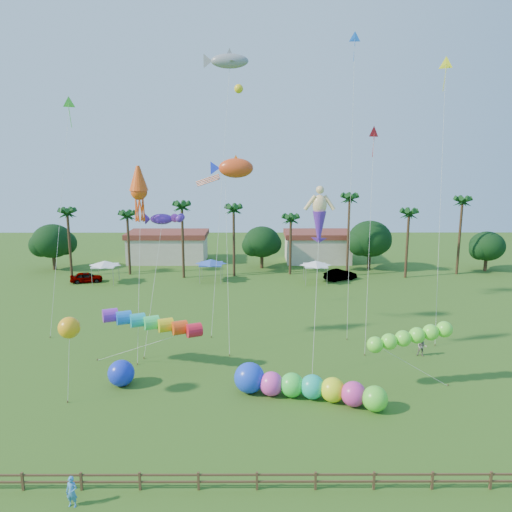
{
  "coord_description": "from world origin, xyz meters",
  "views": [
    {
      "loc": [
        -0.13,
        -28.7,
        16.91
      ],
      "look_at": [
        0.0,
        10.0,
        9.0
      ],
      "focal_mm": 35.0,
      "sensor_mm": 36.0,
      "label": 1
    }
  ],
  "objects_px": {
    "caterpillar_inflatable": "(303,386)",
    "spectator_b": "(422,347)",
    "blue_ball": "(121,373)",
    "spectator_a": "(72,492)",
    "car_b": "(340,275)",
    "car_a": "(86,277)"
  },
  "relations": [
    {
      "from": "car_a",
      "to": "caterpillar_inflatable",
      "type": "bearing_deg",
      "value": -155.06
    },
    {
      "from": "caterpillar_inflatable",
      "to": "blue_ball",
      "type": "height_order",
      "value": "caterpillar_inflatable"
    },
    {
      "from": "caterpillar_inflatable",
      "to": "spectator_b",
      "type": "bearing_deg",
      "value": 51.65
    },
    {
      "from": "spectator_a",
      "to": "spectator_b",
      "type": "xyz_separation_m",
      "value": [
        23.16,
        18.47,
        0.05
      ]
    },
    {
      "from": "spectator_a",
      "to": "caterpillar_inflatable",
      "type": "height_order",
      "value": "caterpillar_inflatable"
    },
    {
      "from": "car_b",
      "to": "spectator_b",
      "type": "distance_m",
      "value": 26.37
    },
    {
      "from": "car_a",
      "to": "car_b",
      "type": "relative_size",
      "value": 0.91
    },
    {
      "from": "spectator_b",
      "to": "blue_ball",
      "type": "height_order",
      "value": "blue_ball"
    },
    {
      "from": "car_b",
      "to": "spectator_a",
      "type": "distance_m",
      "value": 49.27
    },
    {
      "from": "car_b",
      "to": "spectator_b",
      "type": "bearing_deg",
      "value": 159.01
    },
    {
      "from": "car_b",
      "to": "blue_ball",
      "type": "bearing_deg",
      "value": 119.23
    },
    {
      "from": "spectator_a",
      "to": "caterpillar_inflatable",
      "type": "xyz_separation_m",
      "value": [
        12.3,
        10.93,
        0.14
      ]
    },
    {
      "from": "car_b",
      "to": "spectator_a",
      "type": "bearing_deg",
      "value": 128.78
    },
    {
      "from": "car_a",
      "to": "car_b",
      "type": "xyz_separation_m",
      "value": [
        34.35,
        1.15,
        0.04
      ]
    },
    {
      "from": "spectator_a",
      "to": "spectator_b",
      "type": "relative_size",
      "value": 0.95
    },
    {
      "from": "spectator_b",
      "to": "blue_ball",
      "type": "distance_m",
      "value": 24.76
    },
    {
      "from": "spectator_a",
      "to": "blue_ball",
      "type": "relative_size",
      "value": 0.81
    },
    {
      "from": "car_b",
      "to": "spectator_b",
      "type": "xyz_separation_m",
      "value": [
        2.49,
        -26.25,
        0.09
      ]
    },
    {
      "from": "car_b",
      "to": "blue_ball",
      "type": "height_order",
      "value": "blue_ball"
    },
    {
      "from": "blue_ball",
      "to": "caterpillar_inflatable",
      "type": "bearing_deg",
      "value": -8.98
    },
    {
      "from": "car_b",
      "to": "spectator_b",
      "type": "height_order",
      "value": "spectator_b"
    },
    {
      "from": "car_b",
      "to": "caterpillar_inflatable",
      "type": "distance_m",
      "value": 34.81
    }
  ]
}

